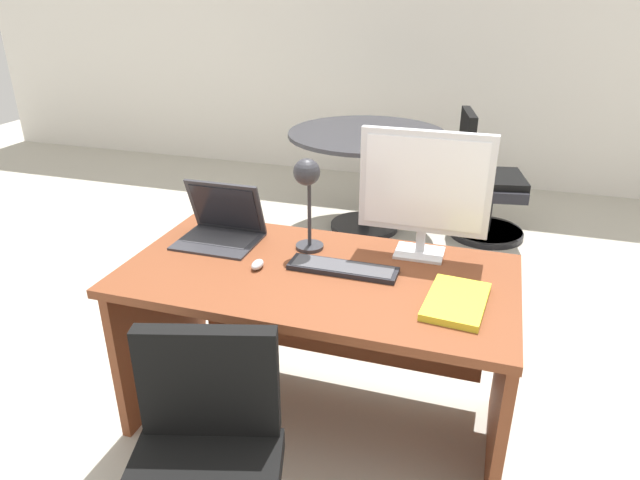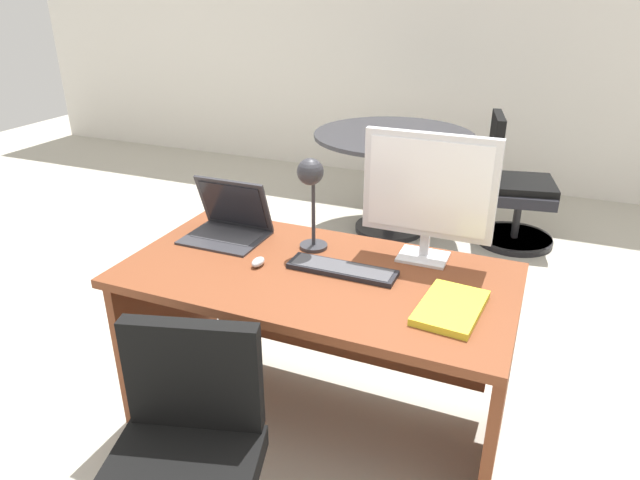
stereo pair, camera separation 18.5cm
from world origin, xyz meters
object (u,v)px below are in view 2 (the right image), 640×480
Objects in this scene: book at (451,308)px; meeting_table at (393,158)px; desk_lamp at (311,184)px; keyboard at (342,269)px; monitor at (429,189)px; laptop at (230,218)px; desk at (321,313)px; meeting_chair_far at (512,201)px; meeting_chair_near at (511,191)px; mouse at (258,262)px.

book is 0.28× the size of meeting_table.
desk_lamp is at bearing 157.51° from book.
desk_lamp reaches higher than keyboard.
desk_lamp is (-0.46, -0.10, -0.01)m from monitor.
meeting_table is at bearing 100.64° from keyboard.
desk is at bearing -15.32° from laptop.
book reaches higher than keyboard.
desk is at bearing -147.43° from monitor.
meeting_chair_near is at bearing 113.67° from meeting_chair_far.
keyboard is 2.39m from meeting_chair_far.
desk_lamp is at bearing -84.02° from meeting_table.
meeting_chair_far is (0.88, 0.14, -0.26)m from meeting_table.
meeting_chair_near is 0.07m from meeting_chair_far.
laptop is at bearing -116.54° from meeting_chair_far.
keyboard is 0.34m from mouse.
keyboard is at bearing -13.87° from laptop.
meeting_chair_near is at bearing 71.78° from mouse.
book is (0.78, -0.05, -0.00)m from mouse.
laptop reaches higher than meeting_chair_far.
keyboard is 0.46× the size of meeting_chair_near.
meeting_table is at bearing 84.58° from laptop.
mouse is (-0.33, -0.08, 0.01)m from keyboard.
meeting_table is at bearing 110.58° from book.
mouse is at bearing -121.86° from desk_lamp.
laptop is at bearing 164.68° from desk.
meeting_chair_far is at bearing -66.33° from meeting_chair_near.
meeting_table is 0.93m from meeting_chair_far.
desk_lamp is (0.14, 0.22, 0.28)m from mouse.
desk is 0.68m from monitor.
book is 0.41× the size of meeting_chair_far.
mouse is 0.09× the size of meeting_chair_far.
book is (0.45, -0.13, 0.00)m from keyboard.
meeting_chair_far is at bearing 63.46° from laptop.
monitor is 2.19m from meeting_chair_far.
meeting_chair_near is at bearing 84.63° from monitor.
monitor reaches higher than book.
meeting_chair_near reaches higher than meeting_chair_far.
mouse is at bearing 176.63° from book.
desk_lamp is 0.75m from book.
keyboard is at bearing -101.25° from meeting_chair_near.
keyboard is (-0.27, -0.24, -0.29)m from monitor.
meeting_chair_near reaches higher than desk.
meeting_table is at bearing -170.86° from meeting_chair_far.
meeting_chair_near is (1.06, 2.19, -0.44)m from laptop.
keyboard is 0.37m from desk_lamp.
keyboard is at bearing -6.04° from desk.
book is (0.55, -0.14, 0.23)m from desk.
desk is at bearing -103.56° from meeting_chair_near.
monitor is at bearing 6.30° from laptop.
desk_lamp reaches higher than meeting_table.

